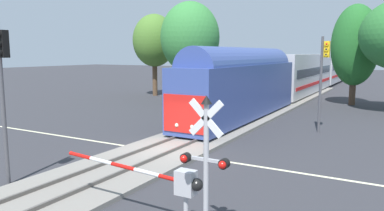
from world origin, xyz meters
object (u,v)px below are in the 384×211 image
Objects in this scene: commuter_train at (303,72)px; traffic_signal_far_side at (323,69)px; crossing_signal_mast at (205,156)px; elm_centre_background at (355,45)px; crossing_gate_near at (171,181)px; pine_left_background at (154,41)px; oak_behind_train at (190,38)px; traffic_signal_median at (3,78)px.

traffic_signal_far_side is at bearing -74.24° from commuter_train.
traffic_signal_far_side is (-0.04, 16.14, 1.62)m from crossing_signal_mast.
crossing_gate_near is at bearing -92.87° from elm_centre_background.
commuter_train is 6.34× the size of pine_left_background.
pine_left_background is at bearing -147.60° from commuter_train.
oak_behind_train is (-14.41, 8.41, 2.53)m from traffic_signal_far_side.
crossing_gate_near is at bearing -82.64° from commuter_train.
oak_behind_train is at bearing -121.82° from commuter_train.
traffic_signal_median is at bearing -65.47° from pine_left_background.
commuter_train is at bearing 58.18° from oak_behind_train.
crossing_gate_near is 1.76m from crossing_signal_mast.
oak_behind_train reaches higher than commuter_train.
pine_left_background is (-21.35, 12.09, 2.43)m from traffic_signal_far_side.
elm_centre_background is (6.36, -6.88, 3.05)m from commuter_train.
pine_left_background is at bearing 150.46° from traffic_signal_far_side.
crossing_gate_near is at bearing -54.18° from pine_left_background.
traffic_signal_median is 0.64× the size of elm_centre_background.
commuter_train is at bearing 97.36° from crossing_gate_near.
oak_behind_train is 7.85m from pine_left_background.
crossing_gate_near is at bearing 160.90° from crossing_signal_mast.
commuter_train is 18.40m from pine_left_background.
traffic_signal_far_side is 14.97m from elm_centre_background.
crossing_signal_mast is at bearing -52.85° from pine_left_background.
oak_behind_train reaches higher than elm_centre_background.
traffic_signal_far_side reaches higher than crossing_gate_near.
traffic_signal_median is (-8.66, 0.35, 1.68)m from crossing_signal_mast.
oak_behind_train is at bearing 118.56° from crossing_gate_near.
oak_behind_train reaches higher than crossing_signal_mast.
traffic_signal_median is 30.74m from pine_left_background.
commuter_train is 9.85m from elm_centre_background.
crossing_signal_mast is 8.83m from traffic_signal_median.
traffic_signal_median is at bearing -179.05° from crossing_gate_near.
oak_behind_train is 1.06× the size of pine_left_background.
pine_left_background is (-6.93, 3.68, -0.10)m from oak_behind_train.
elm_centre_background is 1.01× the size of pine_left_background.
pine_left_background is (-12.73, 27.89, 2.37)m from traffic_signal_median.
crossing_signal_mast is at bearing -59.51° from oak_behind_train.
commuter_train is at bearing 86.22° from traffic_signal_median.
crossing_signal_mast reaches higher than crossing_gate_near.
crossing_gate_near is 0.50× the size of oak_behind_train.
pine_left_background is at bearing 125.82° from crossing_gate_near.
traffic_signal_median is (-7.31, -0.12, 2.72)m from crossing_gate_near.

